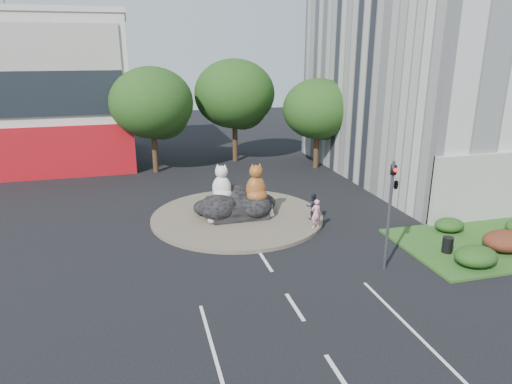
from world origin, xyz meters
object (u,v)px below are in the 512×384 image
litter_bin (448,245)px  cat_tabby (256,182)px  kitten_white (270,210)px  pedestrian_dark (313,206)px  cat_white (222,182)px  parked_car (24,169)px  pedestrian_pink (316,214)px  kitten_calico (211,216)px

litter_bin → cat_tabby: bearing=137.4°
kitten_white → pedestrian_dark: size_ratio=0.54×
kitten_white → cat_white: bearing=127.9°
kitten_white → parked_car: parked_car is taller
cat_white → pedestrian_pink: 5.77m
pedestrian_pink → kitten_white: bearing=-61.0°
kitten_white → litter_bin: size_ratio=1.09×
cat_tabby → kitten_white: size_ratio=2.70×
cat_tabby → litter_bin: cat_tabby is taller
kitten_white → kitten_calico: bearing=154.6°
kitten_white → litter_bin: bearing=-71.4°
cat_tabby → pedestrian_dark: (2.97, -1.35, -1.26)m
kitten_calico → litter_bin: 12.25m
pedestrian_dark → parked_car: (-17.88, 14.55, -0.26)m
kitten_calico → parked_car: size_ratio=0.21×
cat_white → pedestrian_pink: size_ratio=1.32×
kitten_calico → kitten_white: size_ratio=1.07×
parked_car → litter_bin: size_ratio=5.56×
litter_bin → kitten_white: bearing=136.0°
parked_car → litter_bin: (22.56, -20.25, -0.20)m
kitten_calico → parked_car: bearing=136.8°
kitten_white → parked_car: (-15.64, 13.59, 0.09)m
cat_white → parked_car: 18.07m
cat_tabby → parked_car: (-14.90, 13.21, -1.52)m
cat_tabby → parked_car: bearing=134.2°
cat_white → pedestrian_pink: cat_white is taller
litter_bin → cat_white: bearing=140.4°
pedestrian_pink → kitten_calico: bearing=-32.9°
pedestrian_dark → litter_bin: size_ratio=1.99×
parked_car → kitten_white: bearing=-127.8°
pedestrian_pink → litter_bin: size_ratio=2.10×
cat_white → pedestrian_pink: bearing=-10.5°
pedestrian_dark → cat_white: bearing=-15.8°
cat_tabby → cat_white: bearing=152.1°
cat_tabby → pedestrian_pink: cat_tabby is taller
cat_white → litter_bin: cat_white is taller
kitten_white → litter_bin: kitten_white is taller
cat_white → pedestrian_dark: bearing=3.0°
kitten_calico → kitten_white: (3.44, 0.12, -0.03)m
cat_tabby → parked_car: 19.97m
cat_tabby → kitten_calico: cat_tabby is taller
pedestrian_dark → parked_car: size_ratio=0.36×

